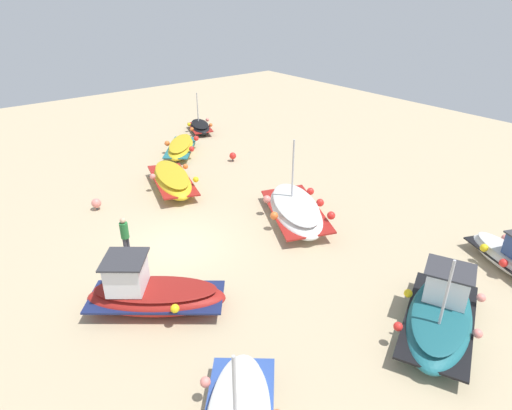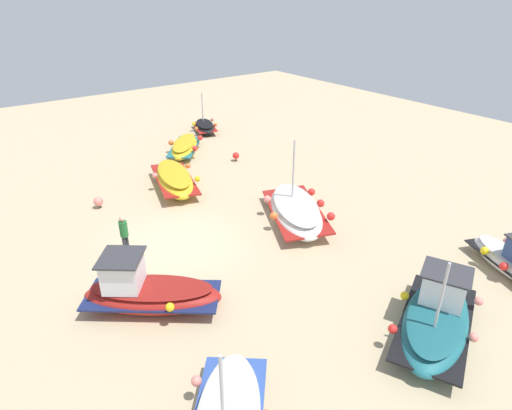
{
  "view_description": "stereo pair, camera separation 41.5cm",
  "coord_description": "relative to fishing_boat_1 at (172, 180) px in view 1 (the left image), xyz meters",
  "views": [
    {
      "loc": [
        -13.85,
        6.72,
        9.55
      ],
      "look_at": [
        -0.44,
        -3.84,
        0.9
      ],
      "focal_mm": 30.54,
      "sensor_mm": 36.0,
      "label": 1
    },
    {
      "loc": [
        -14.1,
        6.39,
        9.55
      ],
      "look_at": [
        -0.44,
        -3.84,
        0.9
      ],
      "focal_mm": 30.54,
      "sensor_mm": 36.0,
      "label": 2
    }
  ],
  "objects": [
    {
      "name": "mooring_buoy_1",
      "position": [
        0.12,
        3.99,
        -0.16
      ],
      "size": [
        0.45,
        0.45,
        0.57
      ],
      "color": "#3F3F42",
      "rests_on": "ground_plane"
    },
    {
      "name": "mooring_buoy_0",
      "position": [
        1.31,
        -4.78,
        -0.16
      ],
      "size": [
        0.41,
        0.41,
        0.55
      ],
      "color": "#3F3F42",
      "rests_on": "ground_plane"
    },
    {
      "name": "ground_plane",
      "position": [
        -5.12,
        2.69,
        -0.51
      ],
      "size": [
        58.31,
        58.31,
        0.0
      ],
      "primitive_type": "plane",
      "color": "tan"
    },
    {
      "name": "fishing_boat_4",
      "position": [
        -6.44,
        -2.71,
        -0.0
      ],
      "size": [
        5.4,
        4.1,
        3.67
      ],
      "rotation": [
        0.0,
        0.0,
        2.68
      ],
      "color": "white",
      "rests_on": "ground_plane"
    },
    {
      "name": "fishing_boat_7",
      "position": [
        7.55,
        -6.32,
        -0.13
      ],
      "size": [
        3.31,
        2.26,
        2.75
      ],
      "rotation": [
        0.0,
        0.0,
        2.79
      ],
      "color": "black",
      "rests_on": "ground_plane"
    },
    {
      "name": "fishing_boat_1",
      "position": [
        0.0,
        0.0,
        0.0
      ],
      "size": [
        5.0,
        3.0,
        1.04
      ],
      "rotation": [
        0.0,
        0.0,
        2.86
      ],
      "color": "gold",
      "rests_on": "ground_plane"
    },
    {
      "name": "fishing_boat_3",
      "position": [
        4.42,
        -2.99,
        -0.08
      ],
      "size": [
        4.17,
        3.79,
        0.88
      ],
      "rotation": [
        0.0,
        0.0,
        2.45
      ],
      "color": "gold",
      "rests_on": "ground_plane"
    },
    {
      "name": "fishing_boat_6",
      "position": [
        -14.38,
        -1.34,
        0.11
      ],
      "size": [
        3.6,
        4.93,
        3.06
      ],
      "rotation": [
        0.0,
        0.0,
        5.14
      ],
      "color": "#1E6670",
      "rests_on": "ground_plane"
    },
    {
      "name": "fishing_boat_5",
      "position": [
        -7.99,
        5.09,
        0.11
      ],
      "size": [
        4.13,
        4.58,
        1.97
      ],
      "rotation": [
        0.0,
        0.0,
        0.9
      ],
      "color": "maroon",
      "rests_on": "ground_plane"
    },
    {
      "name": "fishing_boat_2",
      "position": [
        -14.17,
        -6.45,
        0.01
      ],
      "size": [
        3.72,
        2.5,
        1.6
      ],
      "rotation": [
        0.0,
        0.0,
        2.74
      ],
      "color": "white",
      "rests_on": "ground_plane"
    },
    {
      "name": "person_walking",
      "position": [
        -4.48,
        4.45,
        0.45
      ],
      "size": [
        0.32,
        0.32,
        1.67
      ],
      "rotation": [
        0.0,
        0.0,
        3.68
      ],
      "color": "#2D2D38",
      "rests_on": "ground_plane"
    }
  ]
}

